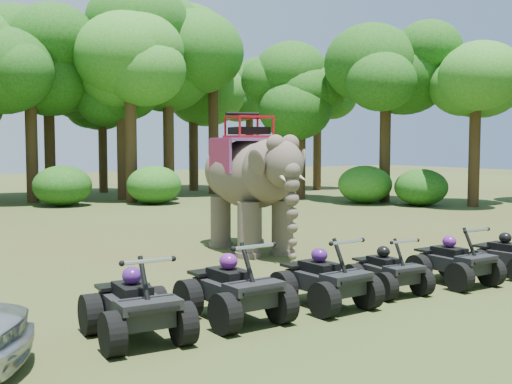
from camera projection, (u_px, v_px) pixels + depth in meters
ground at (287, 287)px, 13.25m from camera, size 110.00×110.00×0.00m
elephant at (250, 182)px, 17.66m from camera, size 2.50×4.74×3.82m
atv_0 at (135, 296)px, 9.68m from camera, size 1.41×1.87×1.34m
atv_1 at (234, 280)px, 10.74m from camera, size 1.45×1.92×1.38m
atv_2 at (325, 271)px, 11.63m from camera, size 1.40×1.84×1.31m
atv_3 at (388, 265)px, 12.73m from camera, size 1.22×1.61×1.14m
atv_4 at (455, 255)px, 13.51m from camera, size 1.26×1.70×1.25m
atv_5 at (511, 250)px, 14.35m from camera, size 1.37×1.75×1.19m
tree_0 at (31, 106)px, 32.00m from camera, size 6.78×6.78×9.68m
tree_1 at (131, 107)px, 32.05m from camera, size 6.66×6.66×9.52m
tree_2 at (213, 111)px, 37.32m from camera, size 6.77×6.77×9.67m
tree_3 at (301, 131)px, 34.34m from camera, size 5.05×5.05×7.21m
tree_4 at (385, 119)px, 32.15m from camera, size 5.89×5.89×8.42m
tree_5 at (475, 127)px, 29.95m from camera, size 5.26×5.26×7.51m
tree_27 at (193, 116)px, 40.18m from camera, size 6.58×6.58×9.40m
tree_31 at (317, 134)px, 40.67m from camera, size 4.99×4.99×7.13m
tree_33 at (249, 128)px, 47.11m from camera, size 5.69×5.69×8.13m
tree_34 at (168, 105)px, 35.26m from camera, size 7.10×7.10×10.14m
tree_36 at (103, 132)px, 38.57m from camera, size 5.09×5.09×7.27m
tree_37 at (122, 133)px, 33.64m from camera, size 4.92×4.92×7.02m
tree_39 at (49, 113)px, 34.68m from camera, size 6.47×6.47×9.25m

